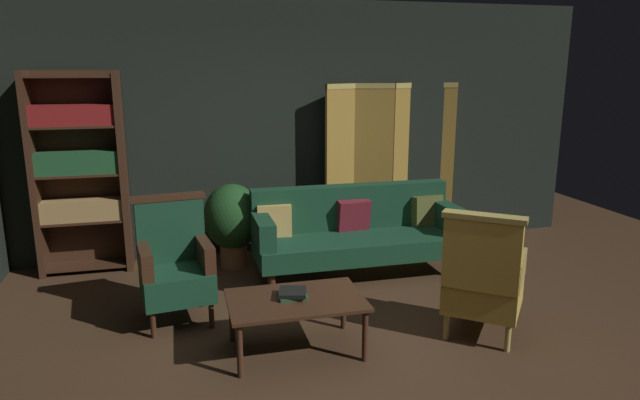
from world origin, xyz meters
TOP-DOWN VIEW (x-y plane):
  - ground_plane at (0.00, 0.00)m, footprint 10.00×10.00m
  - back_wall at (0.00, 2.45)m, footprint 7.20×0.10m
  - folding_screen at (1.24, 2.35)m, footprint 1.70×0.39m
  - bookshelf at (-2.15, 2.19)m, footprint 0.90×0.32m
  - velvet_couch at (0.55, 1.45)m, footprint 2.12×0.78m
  - coffee_table at (-0.40, -0.04)m, footprint 1.00×0.64m
  - armchair_gilt_accent at (1.06, -0.17)m, footprint 0.81×0.81m
  - armchair_wing_left at (-1.26, 0.77)m, footprint 0.65×0.65m
  - potted_plant at (-0.66, 1.93)m, footprint 0.60×0.60m
  - book_green_cloth at (-0.42, -0.01)m, footprint 0.21×0.19m
  - book_black_cloth at (-0.42, -0.01)m, footprint 0.24×0.24m

SIDE VIEW (x-z plane):
  - ground_plane at x=0.00m, z-range 0.00..0.00m
  - coffee_table at x=-0.40m, z-range 0.16..0.58m
  - book_green_cloth at x=-0.42m, z-range 0.42..0.45m
  - velvet_couch at x=0.55m, z-range 0.01..0.89m
  - book_black_cloth at x=-0.42m, z-range 0.45..0.47m
  - armchair_gilt_accent at x=1.06m, z-range -0.03..1.01m
  - armchair_wing_left at x=-1.26m, z-range -0.03..1.01m
  - potted_plant at x=-0.66m, z-range 0.07..0.97m
  - folding_screen at x=1.24m, z-range 0.04..1.94m
  - bookshelf at x=-2.15m, z-range 0.05..2.10m
  - back_wall at x=0.00m, z-range 0.00..2.80m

